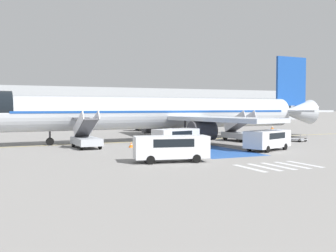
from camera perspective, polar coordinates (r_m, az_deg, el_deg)
name	(u,v)px	position (r m, az deg, el deg)	size (l,w,h in m)	color
ground_plane	(168,140)	(49.48, 0.03, -2.03)	(600.00, 600.00, 0.00)	gray
apron_leadline_yellow	(161,141)	(48.14, -1.06, -2.16)	(0.20, 81.67, 0.01)	gold
apron_stand_patch_blue	(204,149)	(38.47, 5.25, -3.40)	(5.75, 13.07, 0.01)	#2856A8
apron_walkway_bar_0	(250,168)	(27.14, 11.76, -6.02)	(0.44, 3.60, 0.01)	silver
apron_walkway_bar_1	(264,167)	(27.85, 13.77, -5.82)	(0.44, 3.60, 0.01)	silver
apron_walkway_bar_2	(278,166)	(28.59, 15.68, -5.62)	(0.44, 3.60, 0.01)	silver
apron_walkway_bar_3	(292,165)	(29.37, 17.49, -5.42)	(0.44, 3.60, 0.01)	silver
apron_walkway_bar_4	(305,164)	(30.17, 19.21, -5.24)	(0.44, 3.60, 0.01)	silver
airliner	(165,113)	(48.25, -0.37, 1.90)	(47.62, 31.63, 11.37)	#B7BCC4
boarding_stairs_forward	(86,138)	(40.42, -11.81, -1.77)	(2.35, 5.29, 3.88)	#ADB2BA
boarding_stairs_aft	(239,133)	(48.55, 10.30, -1.03)	(2.35, 5.29, 3.75)	#ADB2BA
fuel_tanker	(158,121)	(69.94, -1.39, 0.70)	(10.09, 3.48, 3.25)	#38383D
service_van_0	(267,138)	(38.45, 14.24, -1.75)	(5.65, 3.85, 1.90)	silver
service_van_2	(176,136)	(39.78, 1.13, -1.51)	(5.06, 3.14, 1.92)	silver
service_van_3	(171,146)	(29.41, 0.47, -2.96)	(5.81, 2.93, 1.97)	silver
baggage_cart	(295,139)	(49.84, 17.91, -1.83)	(2.17, 2.92, 0.87)	gray
ground_crew_0	(182,135)	(44.11, 2.08, -1.32)	(0.45, 0.27, 1.73)	black
ground_crew_1	(272,133)	(48.51, 14.89, -0.96)	(0.49, 0.40, 1.83)	black
traffic_cone_0	(189,142)	(43.35, 3.07, -2.31)	(0.54, 0.54, 0.60)	orange
traffic_cone_1	(131,145)	(40.36, -5.37, -2.73)	(0.50, 0.50, 0.55)	orange
traffic_cone_2	(274,142)	(45.48, 15.07, -2.19)	(0.50, 0.50, 0.56)	orange
terminal_building	(104,105)	(114.00, -9.33, 3.03)	(131.13, 12.10, 9.58)	#9EA3A8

